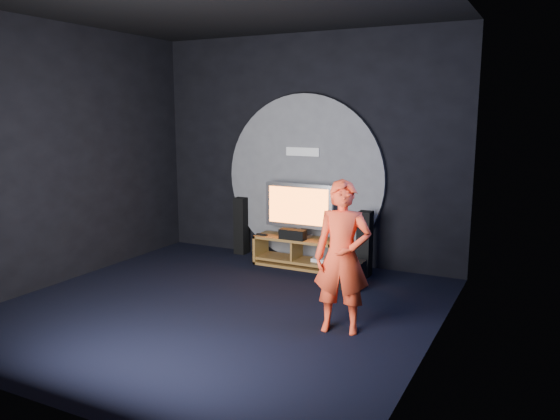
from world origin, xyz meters
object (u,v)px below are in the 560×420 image
Objects in this scene: tower_speaker_right at (365,244)px; tv at (299,208)px; subwoofer at (351,275)px; player at (342,257)px; tower_speaker_left at (241,226)px; media_console at (297,254)px.

tv is at bearing 176.16° from tower_speaker_right.
player is at bearing -74.16° from subwoofer.
tower_speaker_left is 1.00× the size of tower_speaker_right.
tower_speaker_right is (1.07, -0.07, -0.43)m from tv.
tower_speaker_right is (1.06, -0.00, 0.27)m from media_console.
player is (1.48, -2.04, 0.62)m from media_console.
tower_speaker_left reaches higher than media_console.
tv reaches higher than subwoofer.
tower_speaker_right is (2.22, -0.29, 0.00)m from tower_speaker_left.
tv is 2.96× the size of subwoofer.
tv is 0.67× the size of player.
player reaches higher than tv.
tower_speaker_right is at bearing 91.53° from subwoofer.
subwoofer is (2.24, -0.91, -0.29)m from tower_speaker_left.
tower_speaker_right is at bearing 89.14° from player.
media_console is 3.50× the size of subwoofer.
tower_speaker_left is (-1.15, 0.22, -0.43)m from tv.
media_console reaches higher than subwoofer.
media_console is at bearing 150.17° from subwoofer.
subwoofer is at bearing -88.47° from tower_speaker_right.
tower_speaker_left is (-1.16, 0.29, 0.27)m from media_console.
tv is 1.16m from tower_speaker_right.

